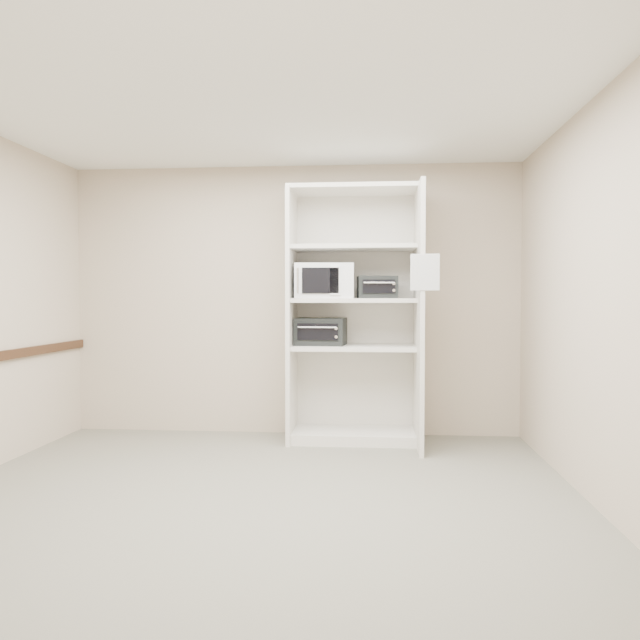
# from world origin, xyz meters

# --- Properties ---
(floor) EXTENTS (4.50, 4.00, 0.01)m
(floor) POSITION_xyz_m (0.00, 0.00, 0.00)
(floor) COLOR #635F53
(floor) RESTS_ON ground
(ceiling) EXTENTS (4.50, 4.00, 0.01)m
(ceiling) POSITION_xyz_m (0.00, 0.00, 2.70)
(ceiling) COLOR white
(wall_back) EXTENTS (4.50, 0.02, 2.70)m
(wall_back) POSITION_xyz_m (0.00, 2.00, 1.35)
(wall_back) COLOR #B3A48E
(wall_back) RESTS_ON ground
(wall_front) EXTENTS (4.50, 0.02, 2.70)m
(wall_front) POSITION_xyz_m (0.00, -2.00, 1.35)
(wall_front) COLOR #B3A48E
(wall_front) RESTS_ON ground
(wall_right) EXTENTS (0.02, 4.00, 2.70)m
(wall_right) POSITION_xyz_m (2.25, 0.00, 1.35)
(wall_right) COLOR #B3A48E
(wall_right) RESTS_ON ground
(shelving_unit) EXTENTS (1.24, 0.92, 2.42)m
(shelving_unit) POSITION_xyz_m (0.67, 1.70, 1.13)
(shelving_unit) COLOR silver
(shelving_unit) RESTS_ON floor
(microwave) EXTENTS (0.57, 0.45, 0.33)m
(microwave) POSITION_xyz_m (0.34, 1.64, 1.53)
(microwave) COLOR white
(microwave) RESTS_ON shelving_unit
(toaster_oven_upper) EXTENTS (0.39, 0.31, 0.21)m
(toaster_oven_upper) POSITION_xyz_m (0.84, 1.66, 1.47)
(toaster_oven_upper) COLOR black
(toaster_oven_upper) RESTS_ON shelving_unit
(toaster_oven_lower) EXTENTS (0.50, 0.39, 0.26)m
(toaster_oven_lower) POSITION_xyz_m (0.30, 1.72, 1.05)
(toaster_oven_lower) COLOR black
(toaster_oven_lower) RESTS_ON shelving_unit
(paper_sign) EXTENTS (0.24, 0.02, 0.30)m
(paper_sign) POSITION_xyz_m (1.24, 1.07, 1.59)
(paper_sign) COLOR white
(paper_sign) RESTS_ON shelving_unit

